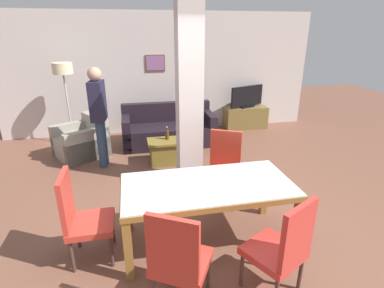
{
  "coord_description": "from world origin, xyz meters",
  "views": [
    {
      "loc": [
        -0.75,
        -2.76,
        2.3
      ],
      "look_at": [
        0.0,
        0.83,
        0.9
      ],
      "focal_mm": 28.0,
      "sensor_mm": 36.0,
      "label": 1
    }
  ],
  "objects_px": {
    "dining_chair_head_left": "(81,216)",
    "bottle": "(167,134)",
    "sofa": "(169,130)",
    "dining_chair_near_left": "(178,258)",
    "standing_person": "(99,111)",
    "dining_chair_far_right": "(224,165)",
    "dining_table": "(207,195)",
    "tv_screen": "(247,97)",
    "floor_lamp": "(63,76)",
    "armchair": "(82,142)",
    "tv_stand": "(246,118)",
    "dining_chair_near_right": "(283,247)",
    "coffee_table": "(169,151)"
  },
  "relations": [
    {
      "from": "dining_chair_head_left",
      "to": "bottle",
      "type": "relative_size",
      "value": 4.29
    },
    {
      "from": "sofa",
      "to": "dining_chair_near_left",
      "type": "bearing_deg",
      "value": 83.55
    },
    {
      "from": "dining_chair_near_left",
      "to": "standing_person",
      "type": "relative_size",
      "value": 0.58
    },
    {
      "from": "dining_chair_far_right",
      "to": "standing_person",
      "type": "relative_size",
      "value": 0.58
    },
    {
      "from": "dining_table",
      "to": "standing_person",
      "type": "distance_m",
      "value": 2.77
    },
    {
      "from": "tv_screen",
      "to": "bottle",
      "type": "bearing_deg",
      "value": 16.37
    },
    {
      "from": "floor_lamp",
      "to": "tv_screen",
      "type": "bearing_deg",
      "value": 4.06
    },
    {
      "from": "floor_lamp",
      "to": "dining_table",
      "type": "bearing_deg",
      "value": -61.28
    },
    {
      "from": "armchair",
      "to": "sofa",
      "type": "bearing_deg",
      "value": -110.6
    },
    {
      "from": "dining_chair_near_left",
      "to": "sofa",
      "type": "bearing_deg",
      "value": 113.19
    },
    {
      "from": "dining_chair_far_right",
      "to": "tv_stand",
      "type": "relative_size",
      "value": 0.97
    },
    {
      "from": "floor_lamp",
      "to": "sofa",
      "type": "bearing_deg",
      "value": -11.11
    },
    {
      "from": "sofa",
      "to": "tv_screen",
      "type": "relative_size",
      "value": 2.12
    },
    {
      "from": "dining_table",
      "to": "dining_chair_near_right",
      "type": "xyz_separation_m",
      "value": [
        0.46,
        -0.86,
        -0.07
      ]
    },
    {
      "from": "sofa",
      "to": "bottle",
      "type": "height_order",
      "value": "sofa"
    },
    {
      "from": "armchair",
      "to": "dining_chair_near_right",
      "type": "bearing_deg",
      "value": 178.93
    },
    {
      "from": "dining_chair_near_left",
      "to": "sofa",
      "type": "distance_m",
      "value": 4.13
    },
    {
      "from": "dining_chair_near_right",
      "to": "sofa",
      "type": "relative_size",
      "value": 0.53
    },
    {
      "from": "armchair",
      "to": "tv_stand",
      "type": "relative_size",
      "value": 1.11
    },
    {
      "from": "dining_chair_near_left",
      "to": "dining_chair_near_right",
      "type": "xyz_separation_m",
      "value": [
        0.92,
        -0.05,
        0.0
      ]
    },
    {
      "from": "dining_chair_near_left",
      "to": "armchair",
      "type": "relative_size",
      "value": 0.88
    },
    {
      "from": "dining_chair_near_right",
      "to": "floor_lamp",
      "type": "relative_size",
      "value": 0.59
    },
    {
      "from": "dining_chair_near_left",
      "to": "dining_chair_far_right",
      "type": "relative_size",
      "value": 1.0
    },
    {
      "from": "dining_chair_far_right",
      "to": "bottle",
      "type": "distance_m",
      "value": 1.6
    },
    {
      "from": "dining_chair_near_right",
      "to": "bottle",
      "type": "xyz_separation_m",
      "value": [
        -0.6,
        3.19,
        0.0
      ]
    },
    {
      "from": "dining_chair_near_right",
      "to": "armchair",
      "type": "xyz_separation_m",
      "value": [
        -2.18,
        3.84,
        -0.26
      ]
    },
    {
      "from": "standing_person",
      "to": "dining_chair_head_left",
      "type": "bearing_deg",
      "value": 6.51
    },
    {
      "from": "armchair",
      "to": "standing_person",
      "type": "xyz_separation_m",
      "value": [
        0.43,
        -0.57,
        0.74
      ]
    },
    {
      "from": "dining_chair_near_left",
      "to": "dining_table",
      "type": "bearing_deg",
      "value": 90.0
    },
    {
      "from": "dining_chair_head_left",
      "to": "tv_screen",
      "type": "bearing_deg",
      "value": 139.87
    },
    {
      "from": "dining_chair_near_left",
      "to": "tv_stand",
      "type": "height_order",
      "value": "dining_chair_near_left"
    },
    {
      "from": "dining_table",
      "to": "dining_chair_near_left",
      "type": "height_order",
      "value": "dining_chair_near_left"
    },
    {
      "from": "coffee_table",
      "to": "standing_person",
      "type": "bearing_deg",
      "value": 172.63
    },
    {
      "from": "dining_chair_far_right",
      "to": "tv_screen",
      "type": "bearing_deg",
      "value": -88.51
    },
    {
      "from": "dining_chair_near_right",
      "to": "tv_screen",
      "type": "bearing_deg",
      "value": 43.95
    },
    {
      "from": "tv_stand",
      "to": "standing_person",
      "type": "distance_m",
      "value": 3.73
    },
    {
      "from": "sofa",
      "to": "dining_chair_far_right",
      "type": "bearing_deg",
      "value": 100.56
    },
    {
      "from": "dining_chair_far_right",
      "to": "tv_stand",
      "type": "height_order",
      "value": "dining_chair_far_right"
    },
    {
      "from": "armchair",
      "to": "dining_chair_near_left",
      "type": "bearing_deg",
      "value": 167.77
    },
    {
      "from": "dining_chair_near_left",
      "to": "tv_screen",
      "type": "xyz_separation_m",
      "value": [
        2.48,
        4.78,
        0.25
      ]
    },
    {
      "from": "dining_table",
      "to": "standing_person",
      "type": "xyz_separation_m",
      "value": [
        -1.29,
        2.42,
        0.41
      ]
    },
    {
      "from": "floor_lamp",
      "to": "coffee_table",
      "type": "bearing_deg",
      "value": -36.82
    },
    {
      "from": "tv_screen",
      "to": "standing_person",
      "type": "bearing_deg",
      "value": 4.44
    },
    {
      "from": "armchair",
      "to": "coffee_table",
      "type": "bearing_deg",
      "value": -144.81
    },
    {
      "from": "coffee_table",
      "to": "dining_table",
      "type": "bearing_deg",
      "value": -86.84
    },
    {
      "from": "sofa",
      "to": "armchair",
      "type": "height_order",
      "value": "sofa"
    },
    {
      "from": "dining_chair_near_right",
      "to": "standing_person",
      "type": "relative_size",
      "value": 0.58
    },
    {
      "from": "sofa",
      "to": "tv_stand",
      "type": "height_order",
      "value": "sofa"
    },
    {
      "from": "armchair",
      "to": "bottle",
      "type": "bearing_deg",
      "value": -142.95
    },
    {
      "from": "dining_chair_far_right",
      "to": "tv_screen",
      "type": "distance_m",
      "value": 3.5
    }
  ]
}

